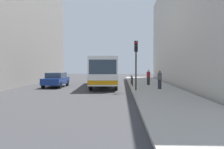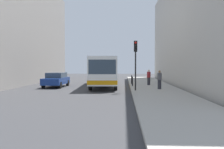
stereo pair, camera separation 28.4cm
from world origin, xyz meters
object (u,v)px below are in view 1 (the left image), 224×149
object	(u,v)px
car_beside_bus	(56,79)
pedestrian_mid_sidewalk	(148,77)
traffic_light	(136,56)
pedestrian_near_signal	(160,80)
bus	(104,70)
bollard_near	(132,81)
bollard_mid	(131,80)

from	to	relation	value
car_beside_bus	pedestrian_mid_sidewalk	world-z (taller)	pedestrian_mid_sidewalk
traffic_light	pedestrian_near_signal	size ratio (longest dim) A/B	2.52
traffic_light	pedestrian_mid_sidewalk	bearing A→B (deg)	73.39
bus	pedestrian_near_signal	size ratio (longest dim) A/B	6.83
pedestrian_mid_sidewalk	traffic_light	bearing A→B (deg)	-173.24
bus	pedestrian_near_signal	bearing A→B (deg)	139.37
pedestrian_near_signal	pedestrian_mid_sidewalk	bearing A→B (deg)	37.95
bus	bollard_near	world-z (taller)	bus
bollard_mid	bus	bearing A→B (deg)	-148.21
car_beside_bus	pedestrian_near_signal	distance (m)	10.50
car_beside_bus	pedestrian_mid_sidewalk	xyz separation A→B (m)	(9.54, 1.24, 0.17)
bollard_near	bus	bearing A→B (deg)	159.52
bus	bollard_near	distance (m)	3.29
traffic_light	bollard_mid	xyz separation A→B (m)	(-0.10, 7.07, -2.38)
bus	pedestrian_mid_sidewalk	size ratio (longest dim) A/B	6.90
traffic_light	bollard_mid	distance (m)	7.46
pedestrian_near_signal	pedestrian_mid_sidewalk	size ratio (longest dim) A/B	1.01
car_beside_bus	traffic_light	xyz separation A→B (m)	(7.88, -4.32, 2.22)
bollard_near	pedestrian_mid_sidewalk	distance (m)	2.26
traffic_light	pedestrian_near_signal	distance (m)	3.23
car_beside_bus	bollard_near	bearing A→B (deg)	179.64
bus	pedestrian_mid_sidewalk	bearing A→B (deg)	-179.07
bus	car_beside_bus	distance (m)	5.06
car_beside_bus	bollard_near	world-z (taller)	car_beside_bus
traffic_light	pedestrian_mid_sidewalk	xyz separation A→B (m)	(1.66, 5.57, -2.05)
bollard_mid	traffic_light	bearing A→B (deg)	-89.19
bus	bollard_mid	world-z (taller)	bus
bus	traffic_light	bearing A→B (deg)	116.98
bus	car_beside_bus	bearing A→B (deg)	8.23
car_beside_bus	bollard_mid	distance (m)	8.26
bus	bollard_mid	size ratio (longest dim) A/B	11.71
pedestrian_near_signal	bollard_mid	bearing A→B (deg)	52.58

